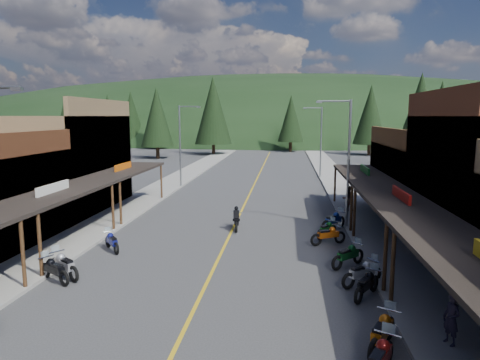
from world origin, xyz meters
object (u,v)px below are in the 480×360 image
(streetlight_3, at_px, (320,139))
(pedestrian_east_b, at_px, (348,198))
(pine_3, at_px, (291,119))
(bike_west_7, at_px, (64,264))
(pine_8, at_px, (109,123))
(shop_west_3, at_px, (58,163))
(pine_4, at_px, (370,115))
(pedestrian_east_a, at_px, (452,319))
(bike_east_7, at_px, (362,272))
(bike_east_8, at_px, (348,254))
(streetlight_2, at_px, (346,158))
(bike_east_5, at_px, (382,331))
(pine_9, at_px, (434,120))
(bike_west_6, at_px, (54,269))
(pine_10, at_px, (157,117))
(bike_east_4, at_px, (380,358))
(pine_0, at_px, (67,119))
(bike_east_9, at_px, (328,234))
(pine_1, at_px, (158,115))
(pine_11, at_px, (420,114))
(pine_5, at_px, (441,111))
(rider_on_bike, at_px, (237,220))
(bike_west_8, at_px, (112,241))
(bike_east_6, at_px, (367,283))
(pine_7, at_px, (131,115))
(shop_east_3, at_px, (440,182))
(streetlight_1, at_px, (181,142))
(pine_2, at_px, (213,110))
(bike_east_11, at_px, (333,220))
(bike_east_10, at_px, (327,228))

(streetlight_3, relative_size, pedestrian_east_b, 4.30)
(pine_3, bearing_deg, bike_west_7, -98.59)
(pine_8, bearing_deg, shop_west_3, -74.03)
(pine_4, relative_size, pedestrian_east_a, 7.85)
(bike_east_7, distance_m, bike_east_8, 2.23)
(streetlight_2, relative_size, bike_east_5, 3.58)
(pine_9, distance_m, bike_west_6, 56.72)
(pine_10, xyz_separation_m, bike_east_4, (23.83, -58.02, -6.15))
(streetlight_3, xyz_separation_m, pine_0, (-46.95, 32.00, 2.02))
(pine_3, distance_m, pine_8, 36.77)
(bike_east_9, bearing_deg, pedestrian_east_b, 138.91)
(streetlight_3, xyz_separation_m, pine_1, (-30.95, 40.00, 2.78))
(streetlight_2, xyz_separation_m, pine_11, (13.05, 30.00, 2.73))
(pine_11, xyz_separation_m, bike_east_4, (-14.17, -46.02, -6.55))
(pine_5, height_order, rider_on_bike, pine_5)
(shop_west_3, height_order, bike_west_8, shop_west_3)
(streetlight_3, relative_size, bike_east_5, 3.58)
(bike_east_8, bearing_deg, streetlight_3, 134.68)
(bike_west_8, relative_size, bike_east_6, 0.95)
(pine_0, distance_m, pine_7, 16.14)
(pine_10, xyz_separation_m, bike_east_5, (24.21, -56.50, -6.15))
(pine_1, relative_size, pedestrian_east_a, 7.85)
(pine_8, xyz_separation_m, pedestrian_east_a, (30.30, -46.16, -5.03))
(shop_east_3, bearing_deg, streetlight_2, -154.12)
(streetlight_1, bearing_deg, pedestrian_east_a, -61.56)
(streetlight_2, xyz_separation_m, rider_on_bike, (-6.69, -1.22, -3.84))
(streetlight_2, height_order, bike_west_6, streetlight_2)
(pine_5, distance_m, pine_7, 66.13)
(streetlight_1, bearing_deg, pine_2, 94.84)
(streetlight_2, relative_size, pine_11, 0.65)
(bike_west_7, bearing_deg, pine_10, 47.47)
(pine_9, bearing_deg, bike_west_7, -122.79)
(pine_2, relative_size, pine_9, 1.30)
(pine_0, xyz_separation_m, pine_10, (22.00, -12.00, 0.30))
(shop_east_3, relative_size, bike_east_8, 5.02)
(streetlight_3, distance_m, pine_11, 15.55)
(pine_0, relative_size, pedestrian_east_a, 6.90)
(bike_east_8, xyz_separation_m, bike_east_11, (0.02, 6.61, 0.03))
(bike_east_11, bearing_deg, bike_east_4, -50.84)
(pedestrian_east_a, bearing_deg, bike_west_8, -143.37)
(bike_west_8, xyz_separation_m, bike_east_7, (12.20, -3.31, 0.05))
(streetlight_3, relative_size, pine_3, 0.73)
(pine_4, bearing_deg, bike_west_7, -111.39)
(streetlight_1, distance_m, rider_on_bike, 17.28)
(pine_2, height_order, bike_west_6, pine_2)
(pine_5, bearing_deg, bike_east_10, -113.12)
(bike_west_6, bearing_deg, pine_5, 2.76)
(pine_4, distance_m, pine_8, 44.74)
(shop_east_3, relative_size, streetlight_1, 1.36)
(bike_west_6, bearing_deg, bike_east_9, -29.71)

